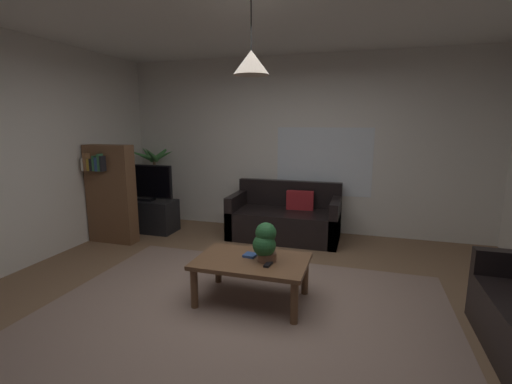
% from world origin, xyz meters
% --- Properties ---
extents(floor, '(5.65, 5.26, 0.02)m').
position_xyz_m(floor, '(0.00, 0.00, -0.01)').
color(floor, brown).
rests_on(floor, ground).
extents(rug, '(3.68, 2.89, 0.01)m').
position_xyz_m(rug, '(0.00, -0.20, 0.00)').
color(rug, gray).
rests_on(rug, ground).
extents(wall_back, '(5.77, 0.06, 2.71)m').
position_xyz_m(wall_back, '(0.00, 2.66, 1.35)').
color(wall_back, silver).
rests_on(wall_back, ground).
extents(window_pane, '(1.44, 0.01, 1.04)m').
position_xyz_m(window_pane, '(0.38, 2.63, 1.11)').
color(window_pane, white).
extents(couch_under_window, '(1.60, 0.80, 0.82)m').
position_xyz_m(couch_under_window, '(-0.11, 2.17, 0.28)').
color(couch_under_window, black).
rests_on(couch_under_window, ground).
extents(coffee_table, '(1.06, 0.69, 0.42)m').
position_xyz_m(coffee_table, '(-0.00, 0.16, 0.36)').
color(coffee_table, brown).
rests_on(coffee_table, ground).
extents(book_on_table_0, '(0.13, 0.13, 0.02)m').
position_xyz_m(book_on_table_0, '(-0.04, 0.23, 0.44)').
color(book_on_table_0, '#2D4C8C').
rests_on(book_on_table_0, coffee_table).
extents(remote_on_table_0, '(0.07, 0.16, 0.02)m').
position_xyz_m(remote_on_table_0, '(0.19, 0.07, 0.44)').
color(remote_on_table_0, black).
rests_on(remote_on_table_0, coffee_table).
extents(potted_plant_on_table, '(0.22, 0.23, 0.37)m').
position_xyz_m(potted_plant_on_table, '(0.13, 0.16, 0.61)').
color(potted_plant_on_table, brown).
rests_on(potted_plant_on_table, coffee_table).
extents(tv_stand, '(0.90, 0.44, 0.50)m').
position_xyz_m(tv_stand, '(-2.28, 1.88, 0.25)').
color(tv_stand, black).
rests_on(tv_stand, ground).
extents(tv, '(0.91, 0.16, 0.56)m').
position_xyz_m(tv, '(-2.28, 1.86, 0.79)').
color(tv, black).
rests_on(tv, tv_stand).
extents(potted_palm_corner, '(0.78, 0.82, 1.38)m').
position_xyz_m(potted_palm_corner, '(-2.47, 2.42, 0.58)').
color(potted_palm_corner, brown).
rests_on(potted_palm_corner, ground).
extents(bookshelf_corner, '(0.70, 0.31, 1.40)m').
position_xyz_m(bookshelf_corner, '(-2.46, 1.27, 0.72)').
color(bookshelf_corner, brown).
rests_on(bookshelf_corner, ground).
extents(pendant_lamp, '(0.32, 0.32, 0.60)m').
position_xyz_m(pendant_lamp, '(-0.00, 0.16, 2.21)').
color(pendant_lamp, black).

